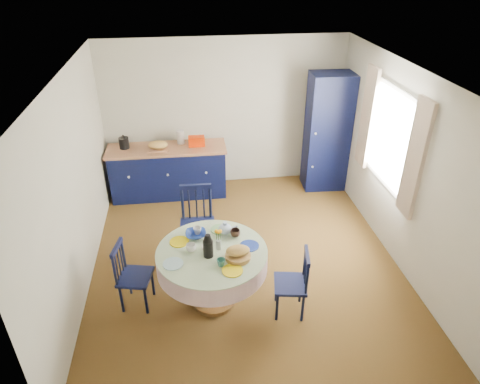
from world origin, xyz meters
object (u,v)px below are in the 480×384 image
object	(u,v)px
mug_a	(191,248)
mug_d	(197,231)
mug_b	(221,263)
kitchen_counter	(168,170)
pantry_cabinet	(327,133)
chair_left	(132,275)
chair_far	(197,223)
mug_c	(235,233)
dining_table	(213,260)
cobalt_bowl	(196,234)
chair_right	(294,283)

from	to	relation	value
mug_a	mug_d	xyz separation A→B (m)	(0.09, 0.32, 0.00)
mug_b	mug_d	bearing A→B (deg)	109.66
kitchen_counter	pantry_cabinet	xyz separation A→B (m)	(2.66, -0.05, 0.54)
chair_left	mug_d	world-z (taller)	mug_d
mug_a	mug_d	world-z (taller)	same
chair_far	mug_c	size ratio (longest dim) A/B	8.86
chair_left	chair_far	bearing A→B (deg)	-31.74
dining_table	mug_b	bearing A→B (deg)	-74.80
pantry_cabinet	dining_table	distance (m)	3.38
pantry_cabinet	chair_far	xyz separation A→B (m)	(-2.26, -1.68, -0.47)
chair_far	chair_left	bearing A→B (deg)	-132.30
mug_a	cobalt_bowl	bearing A→B (deg)	76.14
dining_table	mug_c	distance (m)	0.41
chair_right	mug_b	world-z (taller)	mug_b
dining_table	cobalt_bowl	size ratio (longest dim) A/B	5.23
mug_c	cobalt_bowl	size ratio (longest dim) A/B	0.48
mug_d	dining_table	bearing A→B (deg)	-67.14
dining_table	mug_b	world-z (taller)	dining_table
chair_right	cobalt_bowl	size ratio (longest dim) A/B	3.51
dining_table	chair_left	xyz separation A→B (m)	(-0.93, 0.10, -0.21)
kitchen_counter	dining_table	size ratio (longest dim) A/B	1.55
pantry_cabinet	kitchen_counter	bearing A→B (deg)	-178.16
kitchen_counter	mug_c	size ratio (longest dim) A/B	16.81
chair_far	cobalt_bowl	xyz separation A→B (m)	(-0.04, -0.62, 0.27)
chair_far	chair_right	distance (m)	1.57
chair_far	kitchen_counter	bearing A→B (deg)	104.83
chair_left	mug_c	size ratio (longest dim) A/B	7.31
mug_a	mug_d	size ratio (longest dim) A/B	1.18
pantry_cabinet	chair_far	distance (m)	2.86
chair_far	pantry_cabinet	bearing A→B (deg)	38.37
pantry_cabinet	chair_left	distance (m)	3.99
mug_c	dining_table	bearing A→B (deg)	-140.02
kitchen_counter	cobalt_bowl	world-z (taller)	kitchen_counter
pantry_cabinet	chair_far	world-z (taller)	pantry_cabinet
kitchen_counter	chair_far	size ratio (longest dim) A/B	1.90
dining_table	mug_c	bearing A→B (deg)	39.98
chair_left	mug_b	world-z (taller)	mug_b
dining_table	mug_a	xyz separation A→B (m)	(-0.23, 0.03, 0.17)
pantry_cabinet	mug_d	size ratio (longest dim) A/B	20.57
kitchen_counter	chair_left	xyz separation A→B (m)	(-0.40, -2.55, -0.02)
kitchen_counter	chair_far	bearing A→B (deg)	-76.35
mug_a	chair_far	bearing A→B (deg)	83.39
kitchen_counter	chair_right	xyz separation A→B (m)	(1.41, -2.92, -0.02)
mug_b	mug_c	distance (m)	0.55
kitchen_counter	dining_table	distance (m)	2.71
cobalt_bowl	dining_table	bearing A→B (deg)	-60.71
chair_right	kitchen_counter	bearing A→B (deg)	-143.79
mug_d	cobalt_bowl	distance (m)	0.06
chair_right	mug_b	xyz separation A→B (m)	(-0.81, 0.01, 0.37)
dining_table	mug_d	xyz separation A→B (m)	(-0.15, 0.35, 0.17)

